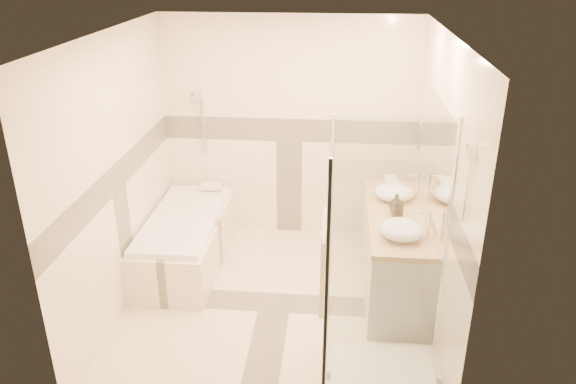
# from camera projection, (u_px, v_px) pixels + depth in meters

# --- Properties ---
(room) EXTENTS (2.82, 3.02, 2.52)m
(room) POSITION_uv_depth(u_px,v_px,m) (280.00, 181.00, 4.87)
(room) COLOR beige
(room) RESTS_ON ground
(bathtub) EXTENTS (0.75, 1.70, 0.56)m
(bathtub) POSITION_uv_depth(u_px,v_px,m) (185.00, 237.00, 5.92)
(bathtub) COLOR beige
(bathtub) RESTS_ON ground
(vanity) EXTENTS (0.58, 1.62, 0.85)m
(vanity) POSITION_uv_depth(u_px,v_px,m) (395.00, 253.00, 5.37)
(vanity) COLOR white
(vanity) RESTS_ON ground
(shower_enclosure) EXTENTS (0.96, 0.93, 2.04)m
(shower_enclosure) POSITION_uv_depth(u_px,v_px,m) (370.00, 327.00, 4.21)
(shower_enclosure) COLOR beige
(shower_enclosure) RESTS_ON ground
(vessel_sink_near) EXTENTS (0.38, 0.38, 0.15)m
(vessel_sink_near) POSITION_uv_depth(u_px,v_px,m) (394.00, 192.00, 5.47)
(vessel_sink_near) COLOR white
(vessel_sink_near) RESTS_ON vanity
(vessel_sink_far) EXTENTS (0.38, 0.38, 0.15)m
(vessel_sink_far) POSITION_uv_depth(u_px,v_px,m) (402.00, 229.00, 4.75)
(vessel_sink_far) COLOR white
(vessel_sink_far) RESTS_ON vanity
(faucet_near) EXTENTS (0.11, 0.03, 0.27)m
(faucet_near) POSITION_uv_depth(u_px,v_px,m) (417.00, 185.00, 5.42)
(faucet_near) COLOR silver
(faucet_near) RESTS_ON vanity
(faucet_far) EXTENTS (0.10, 0.03, 0.25)m
(faucet_far) POSITION_uv_depth(u_px,v_px,m) (428.00, 223.00, 4.70)
(faucet_far) COLOR silver
(faucet_far) RESTS_ON vanity
(amenity_bottle_a) EXTENTS (0.10, 0.10, 0.18)m
(amenity_bottle_a) POSITION_uv_depth(u_px,v_px,m) (398.00, 208.00, 5.10)
(amenity_bottle_a) COLOR black
(amenity_bottle_a) RESTS_ON vanity
(amenity_bottle_b) EXTENTS (0.16, 0.16, 0.17)m
(amenity_bottle_b) POSITION_uv_depth(u_px,v_px,m) (396.00, 203.00, 5.22)
(amenity_bottle_b) COLOR black
(amenity_bottle_b) RESTS_ON vanity
(folded_towels) EXTENTS (0.14, 0.22, 0.07)m
(folded_towels) POSITION_uv_depth(u_px,v_px,m) (391.00, 181.00, 5.84)
(folded_towels) COLOR white
(folded_towels) RESTS_ON vanity
(rolled_towel) EXTENTS (0.23, 0.11, 0.11)m
(rolled_towel) POSITION_uv_depth(u_px,v_px,m) (211.00, 187.00, 6.39)
(rolled_towel) COLOR white
(rolled_towel) RESTS_ON bathtub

